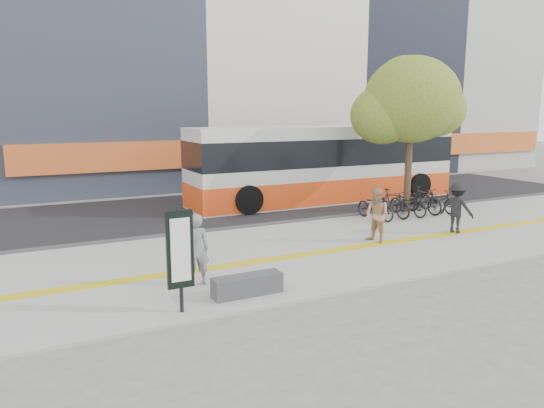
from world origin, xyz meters
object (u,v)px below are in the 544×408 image
bus (325,166)px  bench (247,285)px  pedestrian_dark (457,208)px  signboard (180,251)px  seated_woman (196,250)px  street_tree (409,102)px  pedestrian_tan (377,216)px

bus → bench: bearing=-130.4°
bench → bus: (8.26, 9.70, 1.36)m
pedestrian_dark → signboard: bearing=78.2°
signboard → seated_woman: 1.72m
seated_woman → pedestrian_dark: seated_woman is taller
bus → signboard: bearing=-134.6°
seated_woman → pedestrian_dark: size_ratio=1.00×
pedestrian_dark → street_tree: bearing=-41.3°
bench → street_tree: size_ratio=0.25×
bench → pedestrian_tan: size_ratio=0.93×
bench → pedestrian_tan: pedestrian_tan is taller
signboard → seated_woman: (0.80, 1.46, -0.43)m
street_tree → seated_woman: 12.18m
bus → pedestrian_tan: bus is taller
seated_woman → pedestrian_dark: 9.58m
seated_woman → pedestrian_dark: bearing=-164.6°
bus → seated_woman: 12.48m
street_tree → seated_woman: (-10.58, -4.87, -3.57)m
street_tree → bus: 4.89m
pedestrian_dark → seated_woman: bearing=70.9°
signboard → street_tree: bearing=29.1°
street_tree → pedestrian_tan: (-4.29, -3.62, -3.58)m
bus → pedestrian_tan: (-2.77, -7.29, -0.73)m
pedestrian_dark → bus: bearing=-22.1°
pedestrian_tan → signboard: bearing=-80.2°
bench → pedestrian_dark: size_ratio=0.93×
bus → pedestrian_dark: bus is taller
seated_woman → pedestrian_tan: 6.42m
pedestrian_tan → pedestrian_dark: (3.22, -0.17, -0.00)m
bus → pedestrian_dark: 7.52m
bench → bus: bearing=49.6°
signboard → pedestrian_dark: signboard is taller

